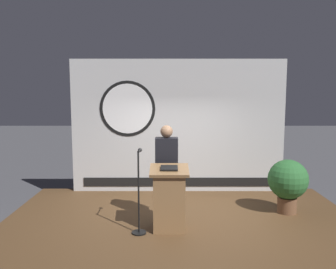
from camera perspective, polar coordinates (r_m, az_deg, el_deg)
The scene contains 7 objects.
ground_plane at distance 6.71m, azimuth 1.85°, elevation -15.87°, with size 40.00×40.00×0.00m, color #4C4C51.
stage_platform at distance 6.66m, azimuth 1.85°, elevation -14.68°, with size 6.40×4.00×0.30m, color brown.
banner_display at distance 8.07m, azimuth 1.18°, elevation 1.33°, with size 4.84×0.12×3.02m.
podium at distance 5.96m, azimuth 0.01°, elevation -10.33°, with size 0.64×0.50×1.09m.
speaker_person at distance 6.33m, azimuth -0.42°, elevation -6.06°, with size 0.40×0.26×1.72m.
microphone_stand at distance 5.90m, azimuth -4.89°, elevation -11.16°, with size 0.24×0.52×1.37m.
potted_plant at distance 7.12m, azimuth 18.59°, elevation -7.18°, with size 0.75×0.75×1.03m.
Camera 1 is at (-0.23, -6.17, 2.62)m, focal length 37.78 mm.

